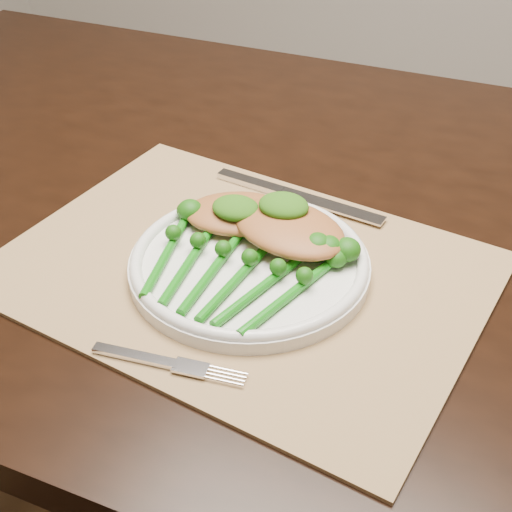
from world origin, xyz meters
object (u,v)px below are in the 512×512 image
at_px(dining_table, 288,408).
at_px(broccolini_bundle, 226,273).
at_px(placemat, 241,271).
at_px(dinner_plate, 249,263).
at_px(chicken_fillet_left, 240,213).

bearing_deg(dining_table, broccolini_bundle, -91.70).
height_order(placemat, dinner_plate, dinner_plate).
height_order(dining_table, placemat, placemat).
bearing_deg(dinner_plate, chicken_fillet_left, 121.50).
bearing_deg(broccolini_bundle, dining_table, 94.18).
bearing_deg(broccolini_bundle, placemat, 94.58).
distance_m(dinner_plate, chicken_fillet_left, 0.07).
xyz_separation_m(placemat, broccolini_bundle, (-0.00, -0.03, 0.02)).
height_order(dinner_plate, chicken_fillet_left, chicken_fillet_left).
distance_m(placemat, chicken_fillet_left, 0.07).
bearing_deg(placemat, chicken_fillet_left, 122.99).
height_order(dining_table, broccolini_bundle, broccolini_bundle).
bearing_deg(broccolini_bundle, dinner_plate, 79.14).
distance_m(dining_table, placemat, 0.41).
relative_size(dining_table, chicken_fillet_left, 13.21).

